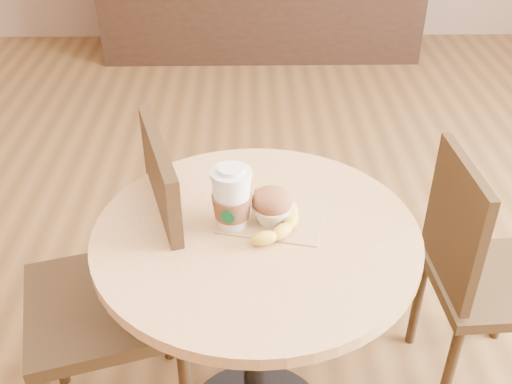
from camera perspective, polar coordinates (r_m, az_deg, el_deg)
The scene contains 7 objects.
cafe_table at distance 1.52m, azimuth 0.03°, elevation -9.46°, with size 0.77×0.77×0.75m.
chair_left at distance 1.65m, azimuth -12.21°, elevation -8.59°, with size 0.51×0.51×0.93m.
chair_right at distance 1.86m, azimuth 20.45°, elevation -7.12°, with size 0.38×0.38×0.81m.
kraft_bag at distance 1.43m, azimuth 1.55°, elevation -2.40°, with size 0.24×0.18×0.00m, color #AE8254.
coffee_cup at distance 1.37m, azimuth -2.33°, elevation -0.76°, with size 0.09×0.10×0.16m.
muffin at distance 1.40m, azimuth 1.54°, elevation -1.31°, with size 0.10×0.10×0.09m.
banana at distance 1.41m, azimuth 2.06°, elevation -2.13°, with size 0.13×0.24×0.03m, color gold, non-canonical shape.
Camera 1 is at (-0.11, -1.09, 1.60)m, focal length 42.00 mm.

